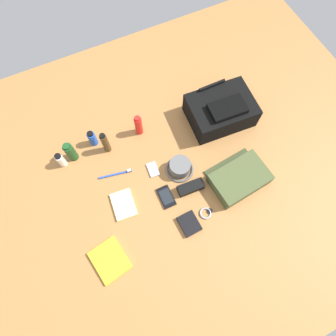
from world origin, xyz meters
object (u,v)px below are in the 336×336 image
(wallet, at_px, (189,224))
(deodorant_spray, at_px, (92,138))
(shampoo_bottle, at_px, (71,152))
(paperback_novel, at_px, (110,260))
(bucket_hat, at_px, (180,167))
(media_player, at_px, (153,170))
(cell_phone, at_px, (166,197))
(notepad, at_px, (124,205))
(toothpaste_tube, at_px, (61,160))
(toothbrush, at_px, (117,174))
(cologne_bottle, at_px, (105,143))
(sunscreen_spray, at_px, (139,125))
(wristwatch, at_px, (206,213))
(toiletry_pouch, at_px, (239,178))
(backpack, at_px, (221,110))
(sunglasses_case, at_px, (191,187))

(wallet, bearing_deg, deodorant_spray, 110.70)
(shampoo_bottle, height_order, paperback_novel, shampoo_bottle)
(bucket_hat, relative_size, media_player, 1.73)
(cell_phone, xyz_separation_m, notepad, (-0.22, 0.06, 0.00))
(toothpaste_tube, height_order, paperback_novel, toothpaste_tube)
(paperback_novel, xyz_separation_m, wallet, (0.43, -0.01, 0.00))
(media_player, bearing_deg, toothbrush, 162.19)
(cell_phone, bearing_deg, cologne_bottle, 114.13)
(sunscreen_spray, relative_size, wristwatch, 2.10)
(toothpaste_tube, xyz_separation_m, media_player, (0.43, -0.24, -0.05))
(wallet, bearing_deg, bucket_hat, 70.57)
(toiletry_pouch, height_order, cell_phone, toiletry_pouch)
(toothpaste_tube, xyz_separation_m, toothbrush, (0.24, -0.18, -0.04))
(deodorant_spray, distance_m, wallet, 0.70)
(paperback_novel, xyz_separation_m, notepad, (0.16, 0.23, -0.00))
(deodorant_spray, height_order, sunscreen_spray, sunscreen_spray)
(backpack, relative_size, paperback_novel, 1.86)
(backpack, xyz_separation_m, sunglasses_case, (-0.35, -0.32, -0.05))
(paperback_novel, bearing_deg, cell_phone, 24.20)
(notepad, bearing_deg, deodorant_spray, 97.36)
(bucket_hat, distance_m, paperback_novel, 0.59)
(paperback_novel, height_order, wristwatch, paperback_novel)
(cell_phone, bearing_deg, toothbrush, 128.73)
(paperback_novel, bearing_deg, wallet, -1.03)
(deodorant_spray, relative_size, paperback_novel, 0.55)
(toothpaste_tube, distance_m, toothbrush, 0.31)
(deodorant_spray, xyz_separation_m, notepad, (0.01, -0.41, -0.04))
(toothbrush, bearing_deg, notepad, -100.59)
(toothpaste_tube, distance_m, media_player, 0.50)
(sunscreen_spray, relative_size, media_player, 1.69)
(toiletry_pouch, height_order, deodorant_spray, deodorant_spray)
(wristwatch, xyz_separation_m, sunglasses_case, (-0.01, 0.15, 0.01))
(bucket_hat, height_order, toothpaste_tube, toothpaste_tube)
(shampoo_bottle, bearing_deg, sunglasses_case, -41.30)
(cologne_bottle, bearing_deg, deodorant_spray, 127.70)
(backpack, distance_m, shampoo_bottle, 0.86)
(cologne_bottle, bearing_deg, media_player, -51.49)
(bucket_hat, distance_m, notepad, 0.36)
(media_player, bearing_deg, bucket_hat, -24.81)
(toiletry_pouch, xyz_separation_m, notepad, (-0.60, 0.14, -0.03))
(deodorant_spray, xyz_separation_m, cologne_bottle, (0.06, -0.07, 0.03))
(cologne_bottle, bearing_deg, shampoo_bottle, 169.48)
(toiletry_pouch, height_order, media_player, toiletry_pouch)
(toiletry_pouch, xyz_separation_m, cell_phone, (-0.39, 0.08, -0.03))
(media_player, xyz_separation_m, wristwatch, (0.15, -0.34, 0.00))
(toothpaste_tube, height_order, shampoo_bottle, shampoo_bottle)
(backpack, relative_size, cologne_bottle, 2.28)
(backpack, height_order, wristwatch, backpack)
(toiletry_pouch, relative_size, sunglasses_case, 2.20)
(bucket_hat, distance_m, toothpaste_tube, 0.64)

